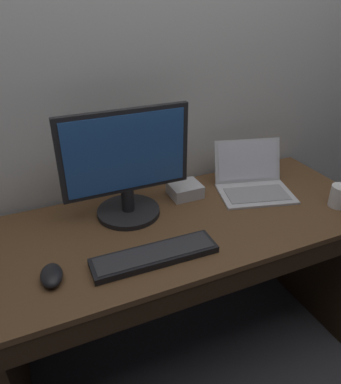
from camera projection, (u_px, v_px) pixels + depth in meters
The scene contains 8 objects.
ground_plane at pixel (186, 347), 1.82m from camera, with size 14.00×14.00×0.00m, color #4C4C51.
desk at pixel (190, 269), 1.55m from camera, with size 1.53×0.64×0.76m.
laptop_silver at pixel (252, 179), 1.64m from camera, with size 0.37×0.35×0.20m.
external_monitor at pixel (126, 169), 1.37m from camera, with size 0.49×0.25×0.43m.
wired_keyboard at pixel (155, 255), 1.23m from camera, with size 0.43×0.12×0.03m.
computer_mouse at pixel (52, 275), 1.13m from camera, with size 0.07×0.11×0.04m, color black.
external_drive_box at pixel (185, 190), 1.59m from camera, with size 0.13×0.12×0.06m, color silver.
coffee_mug at pixel (340, 196), 1.51m from camera, with size 0.11×0.08×0.09m.
Camera 1 is at (-0.56, -1.08, 1.56)m, focal length 34.40 mm.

